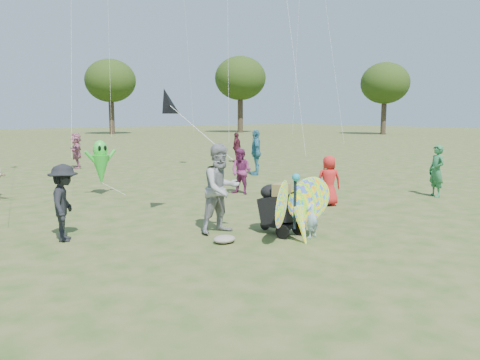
{
  "coord_description": "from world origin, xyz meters",
  "views": [
    {
      "loc": [
        -6.61,
        -6.48,
        2.55
      ],
      "look_at": [
        -0.2,
        1.5,
        1.1
      ],
      "focal_mm": 35.0,
      "sensor_mm": 36.0,
      "label": 1
    }
  ],
  "objects_px": {
    "crowd_b": "(64,203)",
    "crowd_h": "(237,147)",
    "crowd_f": "(436,171)",
    "alien_kite": "(101,165)",
    "jogging_stroller": "(278,205)",
    "crowd_e": "(241,171)",
    "crowd_j": "(76,150)",
    "butterfly_kite": "(298,209)",
    "adult_man": "(221,189)",
    "crowd_c": "(256,152)",
    "crowd_a": "(329,181)",
    "child_girl": "(312,215)"
  },
  "relations": [
    {
      "from": "crowd_e",
      "to": "adult_man",
      "type": "bearing_deg",
      "value": -64.78
    },
    {
      "from": "crowd_c",
      "to": "crowd_f",
      "type": "xyz_separation_m",
      "value": [
        0.91,
        -7.49,
        -0.15
      ]
    },
    {
      "from": "crowd_a",
      "to": "butterfly_kite",
      "type": "bearing_deg",
      "value": 65.12
    },
    {
      "from": "crowd_b",
      "to": "crowd_f",
      "type": "xyz_separation_m",
      "value": [
        10.68,
        -2.06,
        0.02
      ]
    },
    {
      "from": "alien_kite",
      "to": "crowd_f",
      "type": "bearing_deg",
      "value": -40.24
    },
    {
      "from": "crowd_b",
      "to": "jogging_stroller",
      "type": "bearing_deg",
      "value": -94.91
    },
    {
      "from": "crowd_a",
      "to": "alien_kite",
      "type": "height_order",
      "value": "alien_kite"
    },
    {
      "from": "crowd_f",
      "to": "alien_kite",
      "type": "distance_m",
      "value": 10.45
    },
    {
      "from": "crowd_a",
      "to": "crowd_e",
      "type": "bearing_deg",
      "value": -43.08
    },
    {
      "from": "butterfly_kite",
      "to": "alien_kite",
      "type": "xyz_separation_m",
      "value": [
        -0.88,
        7.72,
        0.3
      ]
    },
    {
      "from": "jogging_stroller",
      "to": "crowd_e",
      "type": "bearing_deg",
      "value": 40.85
    },
    {
      "from": "crowd_c",
      "to": "crowd_e",
      "type": "distance_m",
      "value": 4.86
    },
    {
      "from": "adult_man",
      "to": "crowd_j",
      "type": "distance_m",
      "value": 14.18
    },
    {
      "from": "child_girl",
      "to": "alien_kite",
      "type": "height_order",
      "value": "alien_kite"
    },
    {
      "from": "jogging_stroller",
      "to": "crowd_c",
      "type": "bearing_deg",
      "value": 32.88
    },
    {
      "from": "child_girl",
      "to": "crowd_e",
      "type": "relative_size",
      "value": 0.64
    },
    {
      "from": "crowd_b",
      "to": "crowd_f",
      "type": "height_order",
      "value": "crowd_f"
    },
    {
      "from": "butterfly_kite",
      "to": "crowd_e",
      "type": "bearing_deg",
      "value": 62.3
    },
    {
      "from": "child_girl",
      "to": "crowd_j",
      "type": "height_order",
      "value": "crowd_j"
    },
    {
      "from": "adult_man",
      "to": "crowd_j",
      "type": "relative_size",
      "value": 1.15
    },
    {
      "from": "crowd_h",
      "to": "crowd_f",
      "type": "bearing_deg",
      "value": 53.15
    },
    {
      "from": "alien_kite",
      "to": "crowd_c",
      "type": "bearing_deg",
      "value": 6.01
    },
    {
      "from": "crowd_f",
      "to": "crowd_a",
      "type": "bearing_deg",
      "value": -82.62
    },
    {
      "from": "crowd_f",
      "to": "crowd_e",
      "type": "bearing_deg",
      "value": -108.48
    },
    {
      "from": "crowd_f",
      "to": "crowd_j",
      "type": "bearing_deg",
      "value": -133.27
    },
    {
      "from": "alien_kite",
      "to": "crowd_b",
      "type": "bearing_deg",
      "value": -119.91
    },
    {
      "from": "crowd_c",
      "to": "jogging_stroller",
      "type": "relative_size",
      "value": 1.69
    },
    {
      "from": "adult_man",
      "to": "butterfly_kite",
      "type": "xyz_separation_m",
      "value": [
        0.73,
        -1.57,
        -0.29
      ]
    },
    {
      "from": "crowd_a",
      "to": "jogging_stroller",
      "type": "bearing_deg",
      "value": 56.25
    },
    {
      "from": "crowd_b",
      "to": "jogging_stroller",
      "type": "distance_m",
      "value": 4.39
    },
    {
      "from": "alien_kite",
      "to": "adult_man",
      "type": "bearing_deg",
      "value": -88.63
    },
    {
      "from": "adult_man",
      "to": "crowd_b",
      "type": "relative_size",
      "value": 1.23
    },
    {
      "from": "crowd_h",
      "to": "jogging_stroller",
      "type": "height_order",
      "value": "crowd_h"
    },
    {
      "from": "crowd_b",
      "to": "crowd_h",
      "type": "xyz_separation_m",
      "value": [
        12.36,
        10.01,
        0.01
      ]
    },
    {
      "from": "crowd_e",
      "to": "crowd_b",
      "type": "bearing_deg",
      "value": -92.47
    },
    {
      "from": "child_girl",
      "to": "crowd_b",
      "type": "height_order",
      "value": "crowd_b"
    },
    {
      "from": "crowd_e",
      "to": "crowd_j",
      "type": "relative_size",
      "value": 0.88
    },
    {
      "from": "crowd_f",
      "to": "crowd_h",
      "type": "relative_size",
      "value": 1.02
    },
    {
      "from": "crowd_j",
      "to": "jogging_stroller",
      "type": "xyz_separation_m",
      "value": [
        -1.0,
        -14.88,
        -0.22
      ]
    },
    {
      "from": "adult_man",
      "to": "jogging_stroller",
      "type": "height_order",
      "value": "adult_man"
    },
    {
      "from": "crowd_e",
      "to": "jogging_stroller",
      "type": "distance_m",
      "value": 5.04
    },
    {
      "from": "crowd_h",
      "to": "crowd_j",
      "type": "bearing_deg",
      "value": -47.62
    },
    {
      "from": "adult_man",
      "to": "crowd_e",
      "type": "bearing_deg",
      "value": 45.52
    },
    {
      "from": "crowd_e",
      "to": "butterfly_kite",
      "type": "height_order",
      "value": "crowd_e"
    },
    {
      "from": "crowd_e",
      "to": "crowd_f",
      "type": "distance_m",
      "value": 6.05
    },
    {
      "from": "crowd_a",
      "to": "crowd_c",
      "type": "height_order",
      "value": "crowd_c"
    },
    {
      "from": "crowd_j",
      "to": "jogging_stroller",
      "type": "distance_m",
      "value": 14.91
    },
    {
      "from": "adult_man",
      "to": "crowd_h",
      "type": "xyz_separation_m",
      "value": [
        9.51,
        11.47,
        -0.17
      ]
    },
    {
      "from": "crowd_a",
      "to": "jogging_stroller",
      "type": "xyz_separation_m",
      "value": [
        -3.25,
        -1.38,
        -0.09
      ]
    },
    {
      "from": "crowd_b",
      "to": "alien_kite",
      "type": "bearing_deg",
      "value": -3.33
    }
  ]
}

